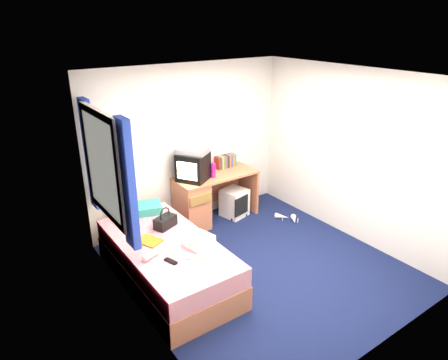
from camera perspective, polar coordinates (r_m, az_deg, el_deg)
ground at (r=5.28m, az=5.07°, el=-12.16°), size 3.40×3.40×0.00m
room_shell at (r=4.62m, az=5.67°, el=2.87°), size 3.40×3.40×3.40m
bed at (r=4.91m, az=-8.08°, el=-11.50°), size 1.01×2.00×0.54m
pillow at (r=5.47m, az=-11.59°, el=-4.05°), size 0.57×0.45×0.11m
desk at (r=6.10m, az=-3.35°, el=-2.71°), size 1.30×0.55×0.75m
storage_cube at (r=6.40m, az=1.49°, el=-3.25°), size 0.43×0.43×0.45m
crt_tv at (r=5.84m, az=-4.45°, el=1.90°), size 0.54×0.55×0.41m
vcr at (r=5.76m, az=-4.51°, el=4.19°), size 0.48×0.51×0.08m
book_row at (r=6.36m, az=0.22°, el=2.70°), size 0.34×0.13×0.20m
picture_frame at (r=6.48m, az=1.33°, el=2.80°), size 0.04×0.12×0.14m
pink_water_bottle at (r=5.95m, az=-1.54°, el=1.34°), size 0.08×0.08×0.21m
aerosol_can at (r=6.07m, az=-2.53°, el=1.61°), size 0.06×0.06×0.18m
handbag at (r=5.05m, az=-8.39°, el=-5.87°), size 0.32×0.25×0.27m
towel at (r=4.65m, az=-3.59°, el=-8.66°), size 0.35×0.32×0.10m
magazine at (r=4.81m, az=-10.64°, el=-8.54°), size 0.31×0.34×0.01m
water_bottle at (r=4.49m, az=-10.44°, el=-10.51°), size 0.21×0.13×0.07m
colour_swatch_fan at (r=4.45m, az=-4.05°, el=-10.95°), size 0.22×0.16×0.01m
remote_control at (r=4.40m, az=-7.61°, el=-11.41°), size 0.10×0.17×0.02m
window_assembly at (r=4.66m, az=-16.55°, el=1.73°), size 0.11×1.42×1.40m
white_heels at (r=6.40m, az=9.12°, el=-5.39°), size 0.28×0.42×0.09m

